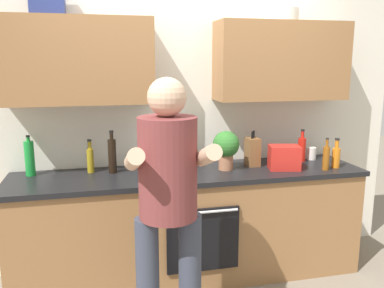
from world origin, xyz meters
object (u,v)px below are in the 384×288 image
Objects in this scene: bottle_oil at (90,159)px; bottle_syrup at (326,157)px; bottle_juice at (336,156)px; bottle_soda at (30,158)px; cup_coffee at (311,153)px; potted_herb at (226,147)px; bottle_hotsauce at (302,149)px; knife_block at (252,152)px; mixing_bowl at (159,168)px; person_standing at (168,197)px; grocery_bag_crisps at (284,157)px; bottle_soy at (112,155)px.

bottle_oil is 1.91m from bottle_syrup.
bottle_juice is 0.78× the size of bottle_soda.
potted_herb is (-0.86, -0.16, 0.14)m from cup_coffee.
bottle_oil is at bearing 169.29° from bottle_syrup.
knife_block reaches higher than bottle_hotsauce.
bottle_oil is 1.13× the size of mixing_bowl.
bottle_syrup is at bearing -81.13° from bottle_hotsauce.
person_standing is 15.39× the size of cup_coffee.
mixing_bowl is at bearing 174.73° from grocery_bag_crisps.
bottle_oil is 1.94m from cup_coffee.
bottle_soda reaches higher than knife_block.
mixing_bowl is at bearing 174.15° from bottle_juice.
bottle_hotsauce is 0.49m from knife_block.
grocery_bag_crisps reaches higher than mixing_bowl.
cup_coffee is 0.45× the size of grocery_bag_crisps.
grocery_bag_crisps is (-0.44, 0.06, 0.00)m from bottle_juice.
grocery_bag_crisps is (0.21, -0.17, -0.02)m from knife_block.
bottle_juice is at bearing -8.80° from bottle_oil.
bottle_syrup is at bearing -8.28° from mixing_bowl.
bottle_soda is 1.55m from potted_herb.
bottle_soda is 0.63m from bottle_soy.
grocery_bag_crisps is (1.02, -0.09, 0.05)m from mixing_bowl.
bottle_syrup is (1.87, -0.35, -0.01)m from bottle_oil.
person_standing is 0.86m from mixing_bowl.
bottle_oil is 1.83m from bottle_hotsauce.
person_standing reaches higher than bottle_syrup.
person_standing is 5.67× the size of knife_block.
person_standing is 6.76× the size of bottle_juice.
bottle_syrup reaches higher than mixing_bowl.
mixing_bowl is (-1.30, -0.12, -0.07)m from bottle_hotsauce.
knife_block is at bearing 141.17° from grocery_bag_crisps.
bottle_syrup is (2.33, -0.37, -0.03)m from bottle_soda.
person_standing is 1.70m from bottle_juice.
mixing_bowl is (0.36, -0.11, -0.10)m from bottle_soy.
bottle_syrup is (1.70, -0.30, -0.04)m from bottle_soy.
knife_block is at bearing -174.73° from bottle_hotsauce.
cup_coffee is at bearing 8.22° from knife_block.
bottle_syrup is 1.12× the size of mixing_bowl.
potted_herb is (0.55, 0.00, 0.15)m from mixing_bowl.
potted_herb is at bearing 166.08° from bottle_syrup.
bottle_soda reaches higher than grocery_bag_crisps.
knife_block is 0.27m from grocery_bag_crisps.
bottle_soy reaches higher than cup_coffee.
bottle_oil is 0.79× the size of bottle_soy.
person_standing is 1.81m from cup_coffee.
bottle_hotsauce is at bearing 122.14° from bottle_juice.
potted_herb is at bearing 168.56° from grocery_bag_crisps.
knife_block is at bearing -1.61° from bottle_soy.
bottle_hotsauce is 2.60× the size of cup_coffee.
bottle_soda is at bearing 172.30° from grocery_bag_crisps.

